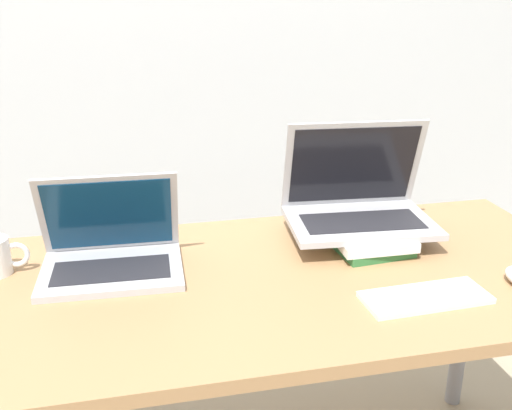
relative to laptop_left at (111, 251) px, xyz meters
name	(u,v)px	position (x,y,z in m)	size (l,w,h in m)	color
desk	(241,306)	(0.29, -0.12, -0.12)	(1.72, 0.73, 0.72)	#9E754C
laptop_left	(111,251)	(0.00, 0.00, 0.00)	(0.33, 0.25, 0.23)	#B2B2B7
book_stack	(365,236)	(0.64, 0.01, -0.02)	(0.20, 0.25, 0.04)	#33753D
laptop_on_books	(358,203)	(0.64, 0.06, 0.05)	(0.39, 0.29, 0.26)	#B2B2B7
wireless_keyboard	(425,297)	(0.66, -0.30, -0.04)	(0.28, 0.12, 0.01)	white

